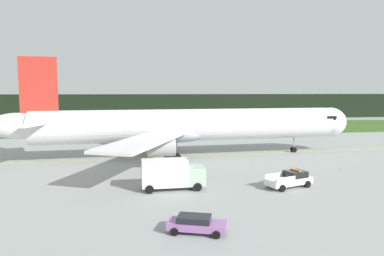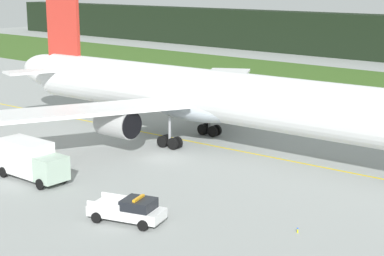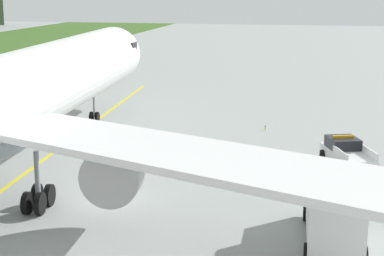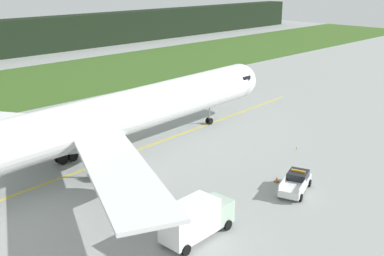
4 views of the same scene
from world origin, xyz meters
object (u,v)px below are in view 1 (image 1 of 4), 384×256
at_px(staff_car, 196,224).
at_px(apron_cone, 284,179).
at_px(catering_truck, 171,173).
at_px(airliner, 186,126).
at_px(ops_pickup_truck, 290,179).

bearing_deg(staff_car, apron_cone, 46.50).
relative_size(catering_truck, apron_cone, 11.31).
distance_m(airliner, ops_pickup_truck, 22.26).
relative_size(airliner, apron_cone, 95.81).
xyz_separation_m(catering_truck, staff_car, (0.90, -11.89, -1.06)).
distance_m(ops_pickup_truck, catering_truck, 13.31).
bearing_deg(catering_truck, apron_cone, 6.42).
height_order(catering_truck, staff_car, catering_truck).
relative_size(airliner, ops_pickup_truck, 10.24).
relative_size(ops_pickup_truck, staff_car, 1.20).
distance_m(catering_truck, staff_car, 11.97).
xyz_separation_m(ops_pickup_truck, apron_cone, (0.39, 2.53, -0.61)).
height_order(catering_truck, apron_cone, catering_truck).
bearing_deg(ops_pickup_truck, staff_car, -138.57).
distance_m(airliner, staff_car, 31.14).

